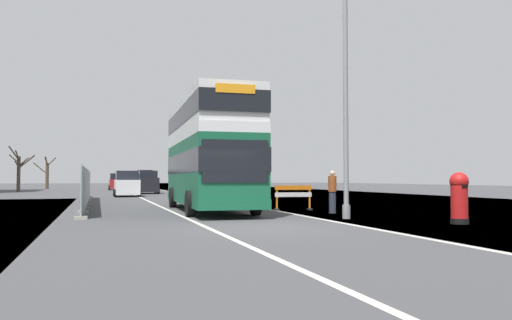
# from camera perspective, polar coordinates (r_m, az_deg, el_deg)

# --- Properties ---
(ground) EXTENTS (140.00, 280.00, 0.10)m
(ground) POSITION_cam_1_polar(r_m,az_deg,el_deg) (15.48, 1.71, -7.62)
(ground) COLOR #424244
(double_decker_bus) EXTENTS (3.14, 11.00, 4.90)m
(double_decker_bus) POSITION_cam_1_polar(r_m,az_deg,el_deg) (23.01, -5.30, 0.84)
(double_decker_bus) COLOR #145638
(double_decker_bus) RESTS_ON ground
(lamppost_foreground) EXTENTS (0.29, 0.70, 8.78)m
(lamppost_foreground) POSITION_cam_1_polar(r_m,az_deg,el_deg) (18.86, 9.98, 6.20)
(lamppost_foreground) COLOR gray
(lamppost_foreground) RESTS_ON ground
(red_pillar_postbox) EXTENTS (0.59, 0.59, 1.65)m
(red_pillar_postbox) POSITION_cam_1_polar(r_m,az_deg,el_deg) (17.56, 21.74, -3.70)
(red_pillar_postbox) COLOR black
(red_pillar_postbox) RESTS_ON ground
(roadworks_barrier) EXTENTS (1.72, 0.62, 1.13)m
(roadworks_barrier) POSITION_cam_1_polar(r_m,az_deg,el_deg) (23.32, 4.18, -3.87)
(roadworks_barrier) COLOR orange
(roadworks_barrier) RESTS_ON ground
(construction_site_fence) EXTENTS (0.44, 20.60, 1.97)m
(construction_site_fence) POSITION_cam_1_polar(r_m,az_deg,el_deg) (29.25, -18.35, -2.95)
(construction_site_fence) COLOR #A8AAAD
(construction_site_fence) RESTS_ON ground
(car_oncoming_near) EXTENTS (2.01, 4.34, 2.04)m
(car_oncoming_near) POSITION_cam_1_polar(r_m,az_deg,el_deg) (42.02, -14.22, -2.65)
(car_oncoming_near) COLOR silver
(car_oncoming_near) RESTS_ON ground
(car_receding_mid) EXTENTS (1.96, 4.25, 2.16)m
(car_receding_mid) POSITION_cam_1_polar(r_m,az_deg,el_deg) (49.40, -12.01, -2.50)
(car_receding_mid) COLOR black
(car_receding_mid) RESTS_ON ground
(car_receding_far) EXTENTS (1.93, 4.32, 2.37)m
(car_receding_far) POSITION_cam_1_polar(r_m,az_deg,el_deg) (59.34, -12.33, -2.33)
(car_receding_far) COLOR gray
(car_receding_far) RESTS_ON ground
(car_far_side) EXTENTS (2.01, 4.38, 2.04)m
(car_far_side) POSITION_cam_1_polar(r_m,az_deg,el_deg) (66.23, -15.26, -2.40)
(car_far_side) COLOR maroon
(car_far_side) RESTS_ON ground
(bare_tree_far_verge_mid) EXTENTS (2.72, 2.33, 4.87)m
(bare_tree_far_verge_mid) POSITION_cam_1_polar(r_m,az_deg,el_deg) (59.26, -24.92, -1.00)
(bare_tree_far_verge_mid) COLOR #4C3D2D
(bare_tree_far_verge_mid) RESTS_ON ground
(bare_tree_far_verge_far) EXTENTS (2.90, 1.92, 4.38)m
(bare_tree_far_verge_far) POSITION_cam_1_polar(r_m,az_deg,el_deg) (74.04, -22.30, -1.40)
(bare_tree_far_verge_far) COLOR #4C3D2D
(bare_tree_far_verge_far) RESTS_ON ground
(pedestrian_at_kerb) EXTENTS (0.34, 0.34, 1.77)m
(pedestrian_at_kerb) POSITION_cam_1_polar(r_m,az_deg,el_deg) (21.47, 8.52, -3.53)
(pedestrian_at_kerb) COLOR #2D3342
(pedestrian_at_kerb) RESTS_ON ground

